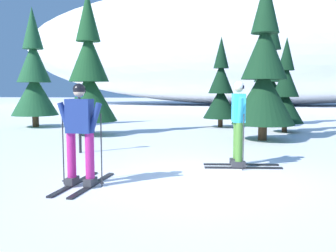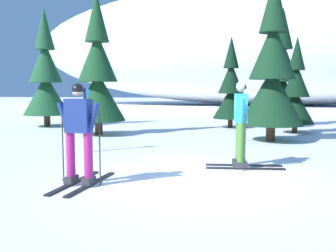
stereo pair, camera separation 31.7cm
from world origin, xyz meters
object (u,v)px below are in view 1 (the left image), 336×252
pine_tree_far_left (34,77)px  pine_tree_center_left (221,90)px  pine_tree_center_right (270,77)px  trail_marker_post (80,116)px  pine_tree_right (285,93)px  skier_navy_jacket (80,133)px  pine_tree_left (89,76)px  pine_tree_center (264,73)px  skier_cyan_jacket (239,122)px

pine_tree_far_left → pine_tree_center_left: size_ratio=1.32×
pine_tree_center_right → trail_marker_post: size_ratio=3.05×
pine_tree_center_right → pine_tree_right: bearing=-84.2°
pine_tree_center_right → skier_navy_jacket: bearing=-110.6°
pine_tree_far_left → pine_tree_left: size_ratio=1.01×
pine_tree_center_left → pine_tree_center: pine_tree_center is taller
pine_tree_center_right → pine_tree_far_left: bearing=-166.6°
skier_navy_jacket → pine_tree_center_right: pine_tree_center_right is taller
pine_tree_center_left → trail_marker_post: size_ratio=2.26×
skier_navy_jacket → pine_tree_left: bearing=109.8°
skier_navy_jacket → trail_marker_post: bearing=112.7°
skier_cyan_jacket → pine_tree_center: (0.88, 4.24, 1.21)m
skier_navy_jacket → pine_tree_far_left: bearing=122.6°
skier_navy_jacket → pine_tree_center_left: 10.45m
pine_tree_center → pine_tree_far_left: bearing=163.6°
pine_tree_right → trail_marker_post: 8.12m
skier_cyan_jacket → pine_tree_right: bearing=74.0°
skier_navy_jacket → pine_tree_center: bearing=60.5°
pine_tree_far_left → pine_tree_center: pine_tree_center is taller
pine_tree_center_left → skier_cyan_jacket: bearing=-86.3°
skier_navy_jacket → pine_tree_right: pine_tree_right is taller
pine_tree_center_right → pine_tree_right: 2.82m
skier_cyan_jacket → pine_tree_center_right: (1.64, 9.39, 1.22)m
pine_tree_center → pine_tree_right: bearing=67.0°
pine_tree_far_left → pine_tree_center: 9.72m
pine_tree_center_left → pine_tree_right: 2.88m
skier_navy_jacket → pine_tree_center_left: bearing=78.2°
pine_tree_far_left → trail_marker_post: 7.48m
pine_tree_left → pine_tree_right: 7.30m
pine_tree_left → pine_tree_right: (6.99, 2.01, -0.61)m
skier_navy_jacket → pine_tree_far_left: size_ratio=0.34×
pine_tree_far_left → pine_tree_right: bearing=-1.8°
skier_navy_jacket → skier_cyan_jacket: bearing=37.2°
pine_tree_left → trail_marker_post: size_ratio=2.96×
skier_cyan_jacket → pine_tree_left: bearing=137.4°
pine_tree_right → pine_tree_left: bearing=-164.0°
pine_tree_left → pine_tree_center_left: pine_tree_left is taller
skier_navy_jacket → pine_tree_center_right: 12.26m
skier_cyan_jacket → skier_navy_jacket: bearing=-142.8°
pine_tree_far_left → pine_tree_center_left: bearing=8.6°
pine_tree_center → pine_tree_center_right: size_ratio=0.99×
pine_tree_center_left → pine_tree_left: bearing=-142.2°
skier_cyan_jacket → pine_tree_far_left: pine_tree_far_left is taller
pine_tree_center_left → pine_tree_right: pine_tree_center_left is taller
pine_tree_far_left → pine_tree_right: (10.35, -0.32, -0.64)m
pine_tree_center_left → pine_tree_center_right: bearing=29.1°
pine_tree_left → pine_tree_center_right: (6.71, 4.73, 0.06)m
pine_tree_center_left → trail_marker_post: bearing=-115.9°
pine_tree_center → trail_marker_post: size_ratio=3.03×
pine_tree_center_right → pine_tree_center_left: bearing=-150.9°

